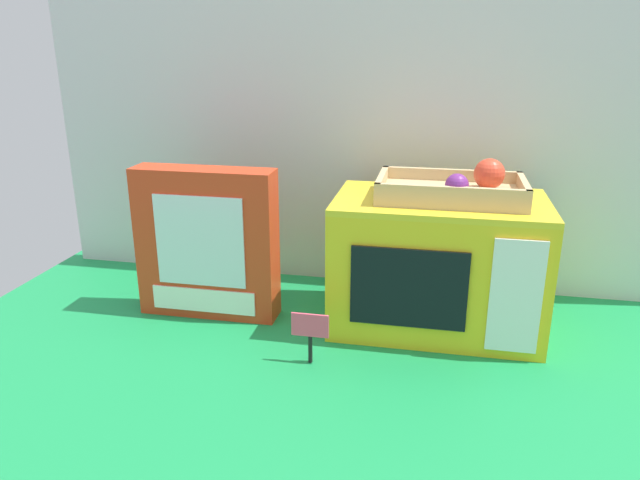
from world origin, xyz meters
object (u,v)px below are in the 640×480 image
(toy_microwave, at_px, (437,264))
(food_groups_crate, at_px, (456,189))
(price_sign, at_px, (310,330))
(cookie_set_box, at_px, (207,243))

(toy_microwave, distance_m, food_groups_crate, 0.16)
(toy_microwave, height_order, price_sign, toy_microwave)
(food_groups_crate, height_order, cookie_set_box, food_groups_crate)
(food_groups_crate, xyz_separation_m, price_sign, (-0.25, -0.21, -0.23))
(cookie_set_box, distance_m, price_sign, 0.33)
(cookie_set_box, bearing_deg, food_groups_crate, 4.85)
(food_groups_crate, bearing_deg, toy_microwave, -177.46)
(toy_microwave, height_order, food_groups_crate, food_groups_crate)
(toy_microwave, bearing_deg, food_groups_crate, 2.54)
(price_sign, bearing_deg, toy_microwave, 43.42)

